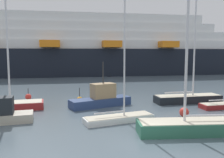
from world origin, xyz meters
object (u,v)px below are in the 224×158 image
object	(u,v)px
sailboat_4	(193,124)
channel_buoy_0	(80,100)
channel_buoy_2	(28,97)
fishing_boat_0	(101,98)
channel_buoy_1	(184,112)
sailboat_3	(188,97)
sailboat_2	(119,116)
cruise_ship	(23,48)
sailboat_0	(4,104)

from	to	relation	value
sailboat_4	channel_buoy_0	size ratio (longest dim) A/B	8.42
channel_buoy_2	fishing_boat_0	bearing A→B (deg)	-32.80
channel_buoy_1	channel_buoy_2	xyz separation A→B (m)	(-13.05, 9.86, -0.05)
fishing_boat_0	channel_buoy_0	size ratio (longest dim) A/B	3.99
sailboat_3	channel_buoy_0	xyz separation A→B (m)	(-10.85, 2.18, -0.28)
sailboat_2	sailboat_4	xyz separation A→B (m)	(3.93, -3.54, 0.17)
fishing_boat_0	channel_buoy_0	bearing A→B (deg)	116.15
channel_buoy_2	sailboat_3	bearing A→B (deg)	-16.65
sailboat_4	channel_buoy_1	world-z (taller)	sailboat_4
sailboat_4	cruise_ship	world-z (taller)	cruise_ship
sailboat_0	channel_buoy_1	distance (m)	15.56
sailboat_4	channel_buoy_1	distance (m)	4.03
fishing_boat_0	channel_buoy_1	size ratio (longest dim) A/B	4.11
fishing_boat_0	channel_buoy_0	distance (m)	2.81
sailboat_4	fishing_boat_0	distance (m)	9.98
channel_buoy_0	channel_buoy_1	distance (m)	10.57
channel_buoy_2	cruise_ship	size ratio (longest dim) A/B	0.01
sailboat_2	fishing_boat_0	distance (m)	5.45
fishing_boat_0	channel_buoy_2	size ratio (longest dim) A/B	4.88
cruise_ship	channel_buoy_0	bearing A→B (deg)	-71.75
sailboat_3	sailboat_4	world-z (taller)	sailboat_4
sailboat_2	channel_buoy_1	size ratio (longest dim) A/B	6.72
cruise_ship	channel_buoy_1	bearing A→B (deg)	-64.81
fishing_boat_0	channel_buoy_2	distance (m)	8.61
sailboat_3	fishing_boat_0	xyz separation A→B (m)	(-8.93, 0.17, 0.16)
sailboat_2	channel_buoy_0	distance (m)	7.79
sailboat_2	sailboat_3	bearing A→B (deg)	21.05
channel_buoy_1	cruise_ship	size ratio (longest dim) A/B	0.01
sailboat_3	channel_buoy_2	distance (m)	16.87
sailboat_0	sailboat_3	size ratio (longest dim) A/B	1.00
channel_buoy_1	fishing_boat_0	bearing A→B (deg)	138.23
sailboat_0	channel_buoy_1	size ratio (longest dim) A/B	8.57
sailboat_2	fishing_boat_0	xyz separation A→B (m)	(-0.45, 5.42, 0.32)
sailboat_0	sailboat_2	xyz separation A→B (m)	(9.21, -5.67, -0.11)
sailboat_2	sailboat_0	bearing A→B (deg)	137.72
fishing_boat_0	channel_buoy_2	world-z (taller)	fishing_boat_0
sailboat_0	channel_buoy_0	bearing A→B (deg)	10.92
cruise_ship	sailboat_3	bearing A→B (deg)	-58.03
sailboat_3	channel_buoy_0	bearing A→B (deg)	168.62
sailboat_3	cruise_ship	distance (m)	41.53
sailboat_4	channel_buoy_0	world-z (taller)	sailboat_4
sailboat_0	cruise_ship	bearing A→B (deg)	91.61
sailboat_2	channel_buoy_1	xyz separation A→B (m)	(5.37, 0.22, -0.06)
sailboat_4	cruise_ship	bearing A→B (deg)	-61.82
cruise_ship	fishing_boat_0	bearing A→B (deg)	-69.82
sailboat_3	fishing_boat_0	distance (m)	8.94
sailboat_2	cruise_ship	size ratio (longest dim) A/B	0.09
sailboat_3	channel_buoy_1	size ratio (longest dim) A/B	8.55
channel_buoy_0	cruise_ship	size ratio (longest dim) A/B	0.01
sailboat_4	channel_buoy_2	bearing A→B (deg)	-41.53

